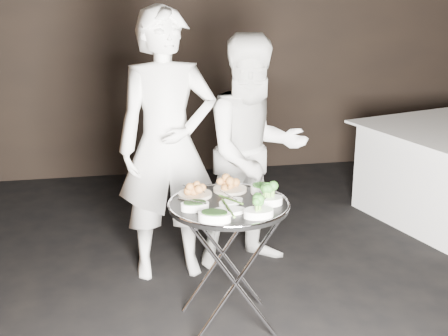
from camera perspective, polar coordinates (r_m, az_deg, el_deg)
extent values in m
cube|color=black|center=(6.48, -3.62, 12.57)|extent=(6.00, 0.05, 3.00)
cylinder|color=silver|center=(3.56, 1.07, -10.53)|extent=(0.52, 0.02, 0.77)
cylinder|color=silver|center=(3.56, 1.07, -10.53)|extent=(0.52, 0.02, 0.77)
cylinder|color=silver|center=(3.91, -0.14, -7.82)|extent=(0.52, 0.02, 0.77)
cylinder|color=silver|center=(3.91, -0.14, -7.82)|extent=(0.52, 0.02, 0.77)
cylinder|color=silver|center=(3.55, -3.07, -4.24)|extent=(0.02, 0.44, 0.02)
cylinder|color=silver|center=(3.63, 3.88, -3.75)|extent=(0.02, 0.44, 0.02)
cylinder|color=black|center=(3.57, 0.45, -3.49)|extent=(0.69, 0.69, 0.03)
torus|color=silver|center=(3.57, 0.45, -3.27)|extent=(0.70, 0.70, 0.02)
cylinder|color=beige|center=(3.69, -2.66, -2.43)|extent=(0.20, 0.20, 0.02)
cylinder|color=beige|center=(3.77, 0.55, -1.97)|extent=(0.20, 0.20, 0.02)
cylinder|color=white|center=(3.74, 3.40, -1.95)|extent=(0.13, 0.13, 0.05)
cylinder|color=silver|center=(3.67, -2.79, -1.88)|extent=(0.11, 0.15, 0.01)
cylinder|color=silver|center=(3.76, 0.58, -1.42)|extent=(0.07, 0.17, 0.01)
cylinder|color=silver|center=(3.72, 3.54, -1.64)|extent=(0.05, 0.18, 0.01)
cylinder|color=silver|center=(3.47, -2.96, -3.05)|extent=(0.15, 0.12, 0.01)
cylinder|color=silver|center=(3.55, 4.09, -2.59)|extent=(0.12, 0.15, 0.01)
cylinder|color=silver|center=(3.56, 0.42, -2.49)|extent=(0.07, 0.18, 0.01)
imported|color=white|center=(4.22, -5.21, 2.02)|extent=(0.70, 0.48, 1.86)
imported|color=white|center=(4.38, 2.77, 1.37)|extent=(0.92, 0.78, 1.67)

